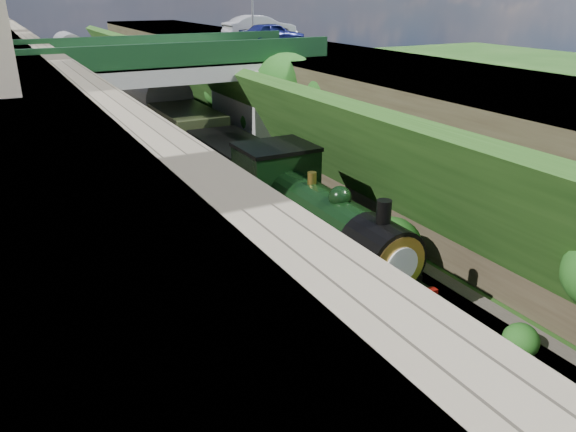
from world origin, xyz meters
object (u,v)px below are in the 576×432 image
object	(u,v)px
tree	(287,90)
car_silver	(260,28)
tender	(234,174)
car_blue	(272,34)
road_bridge	(179,99)
locomotive	(314,222)

from	to	relation	value
tree	car_silver	xyz separation A→B (m)	(3.78, 11.34, 2.46)
tree	tender	size ratio (longest dim) A/B	1.10
car_blue	road_bridge	bearing A→B (deg)	113.58
tree	locomotive	distance (m)	12.22
tree	car_blue	world-z (taller)	car_blue
tree	car_silver	distance (m)	12.20
road_bridge	locomotive	distance (m)	14.32
road_bridge	car_blue	xyz separation A→B (m)	(7.49, 3.58, 2.91)
tree	car_blue	distance (m)	7.62
locomotive	road_bridge	bearing A→B (deg)	91.04
tree	car_blue	bearing A→B (deg)	69.62
car_blue	tender	world-z (taller)	car_blue
locomotive	tender	world-z (taller)	locomotive
locomotive	tender	bearing A→B (deg)	90.00
locomotive	tender	distance (m)	7.37
road_bridge	car_blue	distance (m)	8.80
road_bridge	locomotive	xyz separation A→B (m)	(0.26, -14.15, -2.18)
tree	tender	distance (m)	6.64
road_bridge	locomotive	world-z (taller)	road_bridge
car_blue	car_silver	bearing A→B (deg)	-17.44
car_silver	tender	xyz separation A→B (m)	(-8.50, -14.90, -5.49)
car_blue	locomotive	xyz separation A→B (m)	(-7.24, -17.73, -5.09)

